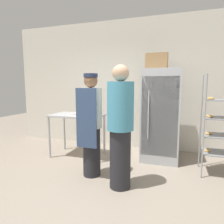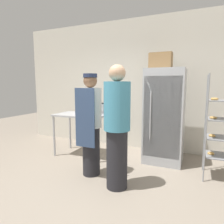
% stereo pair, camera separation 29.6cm
% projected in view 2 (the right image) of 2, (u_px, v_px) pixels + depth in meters
% --- Properties ---
extents(ground_plane, '(14.00, 14.00, 0.00)m').
position_uv_depth(ground_plane, '(96.00, 194.00, 2.77)').
color(ground_plane, gray).
extents(back_wall, '(6.40, 0.12, 3.02)m').
position_uv_depth(back_wall, '(142.00, 85.00, 4.70)').
color(back_wall, silver).
rests_on(back_wall, ground_plane).
extents(refrigerator, '(0.72, 0.71, 1.81)m').
position_uv_depth(refrigerator, '(164.00, 116.00, 3.87)').
color(refrigerator, '#ADAFB5').
rests_on(refrigerator, ground_plane).
extents(prep_counter, '(1.08, 0.66, 0.89)m').
position_uv_depth(prep_counter, '(81.00, 119.00, 4.25)').
color(prep_counter, '#ADAFB5').
rests_on(prep_counter, ground_plane).
extents(donut_box, '(0.25, 0.20, 0.24)m').
position_uv_depth(donut_box, '(85.00, 113.00, 4.10)').
color(donut_box, silver).
rests_on(donut_box, prep_counter).
extents(blender_pitcher, '(0.12, 0.12, 0.24)m').
position_uv_depth(blender_pitcher, '(103.00, 109.00, 4.23)').
color(blender_pitcher, '#99999E').
rests_on(blender_pitcher, prep_counter).
extents(cardboard_storage_box, '(0.42, 0.31, 0.32)m').
position_uv_depth(cardboard_storage_box, '(161.00, 61.00, 3.84)').
color(cardboard_storage_box, '#937047').
rests_on(cardboard_storage_box, refrigerator).
extents(person_baker, '(0.36, 0.37, 1.68)m').
position_uv_depth(person_baker, '(91.00, 123.00, 3.28)').
color(person_baker, '#232328').
rests_on(person_baker, ground_plane).
extents(person_customer, '(0.38, 0.38, 1.78)m').
position_uv_depth(person_customer, '(117.00, 127.00, 2.84)').
color(person_customer, '#232328').
rests_on(person_customer, ground_plane).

